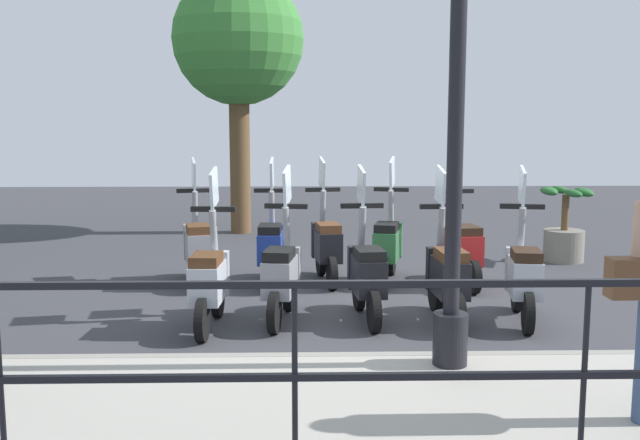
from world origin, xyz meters
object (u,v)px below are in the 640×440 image
(scooter_near_1, at_px, (447,275))
(scooter_far_2, at_px, (326,244))
(scooter_near_2, at_px, (366,273))
(potted_palm, at_px, (564,230))
(scooter_far_0, at_px, (462,247))
(scooter_far_1, at_px, (388,244))
(scooter_far_4, at_px, (197,246))
(tree_distant, at_px, (238,42))
(scooter_near_4, at_px, (210,280))
(lamp_post_near, at_px, (457,88))
(scooter_near_3, at_px, (282,274))
(scooter_far_3, at_px, (271,246))
(scooter_near_0, at_px, (523,275))

(scooter_near_1, relative_size, scooter_far_2, 1.00)
(scooter_near_1, bearing_deg, scooter_near_2, 80.74)
(potted_palm, height_order, scooter_near_1, scooter_near_1)
(potted_palm, relative_size, scooter_near_2, 0.69)
(scooter_near_1, distance_m, scooter_near_2, 0.79)
(scooter_near_2, height_order, scooter_far_0, same)
(scooter_far_1, height_order, scooter_far_4, same)
(tree_distant, xyz_separation_m, potted_palm, (-2.73, -4.83, -2.88))
(scooter_near_1, xyz_separation_m, scooter_near_4, (-0.17, 2.32, 0.00))
(scooter_near_4, relative_size, scooter_far_4, 1.00)
(lamp_post_near, distance_m, scooter_near_3, 2.78)
(scooter_near_1, relative_size, scooter_near_4, 1.00)
(lamp_post_near, bearing_deg, scooter_far_3, 24.36)
(lamp_post_near, relative_size, tree_distant, 1.03)
(lamp_post_near, height_order, scooter_near_2, lamp_post_near)
(lamp_post_near, relative_size, scooter_far_0, 3.02)
(lamp_post_near, xyz_separation_m, scooter_far_3, (3.34, 1.51, -1.74))
(scooter_near_3, bearing_deg, scooter_far_1, -27.46)
(scooter_near_1, height_order, scooter_near_2, same)
(scooter_near_0, bearing_deg, scooter_far_0, 19.05)
(lamp_post_near, relative_size, potted_palm, 4.39)
(scooter_near_3, distance_m, scooter_far_2, 1.79)
(scooter_far_0, relative_size, scooter_far_3, 1.00)
(lamp_post_near, relative_size, scooter_far_4, 3.02)
(scooter_near_3, height_order, scooter_far_0, same)
(scooter_far_2, relative_size, scooter_far_4, 1.00)
(scooter_far_4, bearing_deg, scooter_far_3, -104.37)
(scooter_near_1, xyz_separation_m, scooter_far_3, (1.69, 1.81, 0.00))
(scooter_near_2, height_order, scooter_far_4, same)
(scooter_near_4, bearing_deg, scooter_near_1, -82.85)
(tree_distant, bearing_deg, scooter_far_2, -160.70)
(potted_palm, xyz_separation_m, scooter_far_1, (-1.26, 2.66, 0.04))
(scooter_near_2, height_order, scooter_far_3, same)
(scooter_near_2, bearing_deg, scooter_near_3, 85.70)
(scooter_far_0, bearing_deg, scooter_far_1, 67.38)
(scooter_far_0, bearing_deg, scooter_near_1, 155.49)
(lamp_post_near, distance_m, scooter_near_4, 3.05)
(lamp_post_near, bearing_deg, potted_palm, -28.86)
(scooter_far_2, xyz_separation_m, scooter_far_3, (-0.10, 0.68, 0.00))
(tree_distant, distance_m, potted_palm, 6.25)
(lamp_post_near, height_order, scooter_far_3, lamp_post_near)
(scooter_far_2, distance_m, scooter_far_3, 0.69)
(lamp_post_near, xyz_separation_m, scooter_near_4, (1.48, 2.01, -1.74))
(scooter_near_0, distance_m, scooter_near_2, 1.55)
(potted_palm, bearing_deg, scooter_far_1, 115.30)
(scooter_far_1, bearing_deg, scooter_far_4, 106.14)
(potted_palm, relative_size, scooter_far_4, 0.69)
(scooter_near_2, xyz_separation_m, scooter_near_4, (-0.25, 1.53, 0.00))
(scooter_far_2, relative_size, scooter_far_3, 1.00)
(lamp_post_near, xyz_separation_m, scooter_near_2, (1.73, 0.49, -1.74))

